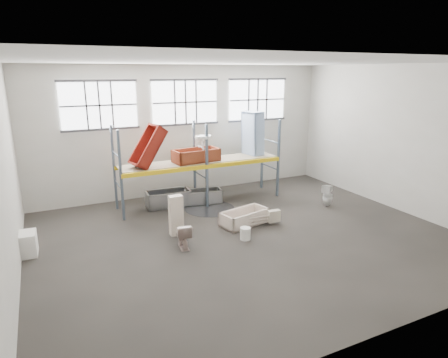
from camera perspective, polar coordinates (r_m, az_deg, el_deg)
floor at (r=11.67m, az=3.22°, el=-8.68°), size 12.00×10.00×0.10m
ceiling at (r=10.64m, az=3.66°, el=17.22°), size 12.00×10.00×0.10m
wall_back at (r=15.41m, az=-5.76°, el=7.16°), size 12.00×0.10×5.00m
wall_front at (r=7.06m, az=23.73°, el=-4.33°), size 12.00×0.10×5.00m
wall_left at (r=9.60m, az=-30.04°, el=-0.06°), size 0.10×10.00×5.00m
wall_right at (r=14.74m, az=24.57°, el=5.45°), size 0.10×10.00×5.00m
window_left at (r=14.41m, az=-17.96°, el=10.32°), size 2.60×0.04×1.60m
window_mid at (r=15.19m, az=-5.73°, el=11.22°), size 2.60×0.04×1.60m
window_right at (r=16.55m, az=4.95°, el=11.60°), size 2.60×0.04×1.60m
rack_upright_la at (r=12.80m, az=-14.98°, el=0.39°), size 0.08×0.08×3.00m
rack_upright_lb at (r=13.95m, az=-15.94°, el=1.55°), size 0.08×0.08×3.00m
rack_upright_ma at (r=13.64m, az=-2.55°, el=1.83°), size 0.08×0.08×3.00m
rack_upright_mb at (r=14.72m, az=-4.39°, el=2.84°), size 0.08×0.08×3.00m
rack_upright_ra at (r=15.03m, az=8.04°, el=3.00°), size 0.08×0.08×3.00m
rack_upright_rb at (r=16.02m, az=5.67°, el=3.86°), size 0.08×0.08×3.00m
rack_beam_front at (r=13.64m, az=-2.55°, el=1.83°), size 6.00×0.10×0.14m
rack_beam_back at (r=14.72m, az=-4.39°, el=2.84°), size 6.00×0.10×0.14m
shelf_deck at (r=14.16m, az=-3.51°, el=2.67°), size 5.90×1.10×0.03m
wet_patch at (r=13.90m, az=-2.15°, el=-4.35°), size 1.80×1.80×0.00m
bathtub_beige at (r=12.44m, az=3.03°, el=-5.68°), size 1.70×1.08×0.46m
cistern_spare at (r=12.51m, az=7.36°, el=-5.44°), size 0.41×0.21×0.38m
sink_in_tub at (r=12.37m, az=3.93°, el=-6.19°), size 0.56×0.56×0.15m
toilet_beige at (r=10.87m, az=-6.08°, el=-8.25°), size 0.50×0.76×0.72m
cistern_tall at (r=11.61m, az=-7.10°, el=-5.35°), size 0.40×0.26×1.23m
toilet_white at (r=14.54m, az=15.06°, el=-2.31°), size 0.49×0.48×0.81m
steel_tub_left at (r=14.19m, az=-8.21°, el=-2.85°), size 1.62×0.83×0.58m
steel_tub_right at (r=14.43m, az=-3.11°, el=-2.57°), size 1.45×0.86×0.50m
rust_tub_flat at (r=13.98m, az=-4.14°, el=3.50°), size 1.72×0.95×0.46m
rust_tub_tilted at (r=13.30m, az=-11.20°, el=4.70°), size 1.37×0.99×1.50m
sink_on_shelf at (r=13.67m, az=-3.09°, el=4.42°), size 0.74×0.67×0.54m
blue_tub_upright at (r=15.13m, az=4.28°, el=6.64°), size 0.69×0.90×1.75m
bucket at (r=11.39m, az=3.17°, el=-8.04°), size 0.40×0.40×0.36m
carton_near at (r=11.68m, az=-27.73°, el=-8.59°), size 0.77×0.67×0.63m
carton_far at (r=11.86m, az=-28.18°, el=-8.65°), size 0.77×0.77×0.49m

